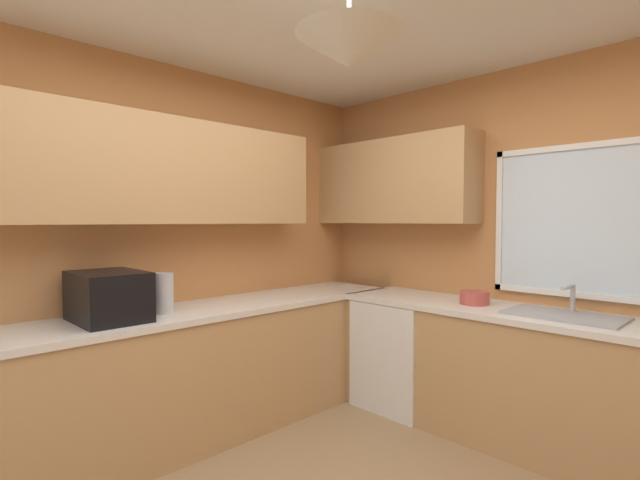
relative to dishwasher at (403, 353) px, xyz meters
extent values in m
cube|color=#C6844C|center=(0.87, 0.37, 0.87)|extent=(3.80, 0.06, 2.58)
cube|color=#C6844C|center=(-1.00, -1.61, 0.87)|extent=(0.06, 4.03, 2.58)
cube|color=silver|center=(1.18, 0.34, 1.05)|extent=(1.05, 0.02, 0.94)
cube|color=white|center=(1.18, 0.33, 1.54)|extent=(1.13, 0.04, 0.04)
cube|color=white|center=(1.18, 0.33, 0.56)|extent=(1.13, 0.04, 0.04)
cube|color=white|center=(0.63, 0.33, 1.05)|extent=(0.04, 0.04, 1.02)
cube|color=tan|center=(-0.81, -1.81, 1.38)|extent=(0.32, 2.73, 0.70)
cube|color=tan|center=(-0.24, 0.18, 1.38)|extent=(1.47, 0.32, 0.70)
cone|color=silver|center=(0.87, -1.61, 1.74)|extent=(0.44, 0.44, 0.14)
cube|color=tan|center=(-0.66, -1.61, 0.00)|extent=(0.62, 3.61, 0.84)
cube|color=silver|center=(-0.66, -1.61, 0.44)|extent=(0.65, 3.64, 0.04)
cube|color=tan|center=(1.08, 0.03, 0.00)|extent=(2.86, 0.62, 0.84)
cube|color=silver|center=(1.08, 0.03, 0.44)|extent=(2.89, 0.65, 0.04)
cube|color=white|center=(0.00, 0.00, 0.00)|extent=(0.60, 0.60, 0.84)
cube|color=black|center=(-0.66, -2.02, 0.61)|extent=(0.48, 0.36, 0.29)
cylinder|color=#B7B7BC|center=(-0.64, -1.68, 0.59)|extent=(0.11, 0.11, 0.26)
cube|color=#9EA0A5|center=(1.18, 0.03, 0.47)|extent=(0.66, 0.40, 0.02)
cylinder|color=#B7B7BC|center=(1.18, 0.19, 0.55)|extent=(0.03, 0.03, 0.18)
cylinder|color=#B7B7BC|center=(1.18, 0.09, 0.64)|extent=(0.02, 0.20, 0.02)
cylinder|color=#B74C42|center=(0.59, 0.03, 0.51)|extent=(0.20, 0.20, 0.09)
camera|label=1|loc=(2.14, -3.02, 1.05)|focal=25.95mm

